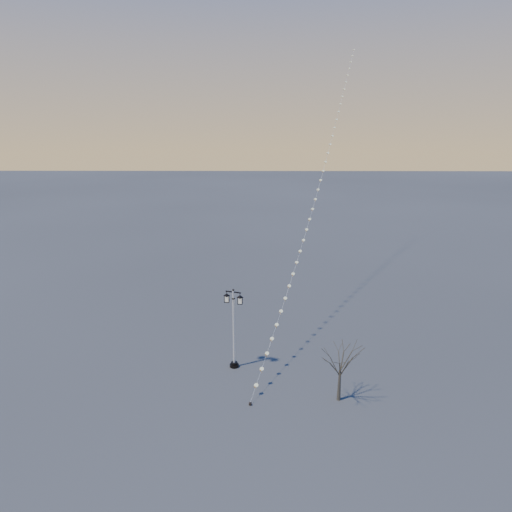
{
  "coord_description": "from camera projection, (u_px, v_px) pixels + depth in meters",
  "views": [
    {
      "loc": [
        1.05,
        -25.83,
        16.26
      ],
      "look_at": [
        0.75,
        5.5,
        7.5
      ],
      "focal_mm": 32.77,
      "sensor_mm": 36.0,
      "label": 1
    }
  ],
  "objects": [
    {
      "name": "street_lamp",
      "position": [
        234.0,
        325.0,
        31.79
      ],
      "size": [
        1.41,
        0.82,
        5.76
      ],
      "rotation": [
        0.0,
        0.0,
        -0.34
      ],
      "color": "black",
      "rests_on": "ground"
    },
    {
      "name": "ground",
      "position": [
        243.0,
        395.0,
        29.26
      ],
      "size": [
        300.0,
        300.0,
        0.0
      ],
      "primitive_type": "plane",
      "color": "#434343",
      "rests_on": "ground"
    },
    {
      "name": "bare_tree",
      "position": [
        340.0,
        362.0,
        28.02
      ],
      "size": [
        2.23,
        2.23,
        3.69
      ],
      "rotation": [
        0.0,
        0.0,
        -0.43
      ],
      "color": "#40392C",
      "rests_on": "ground"
    },
    {
      "name": "kite_train",
      "position": [
        320.0,
        164.0,
        43.22
      ],
      "size": [
        12.81,
        39.13,
        25.84
      ],
      "rotation": [
        0.0,
        0.0,
        0.38
      ],
      "color": "black",
      "rests_on": "ground"
    }
  ]
}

